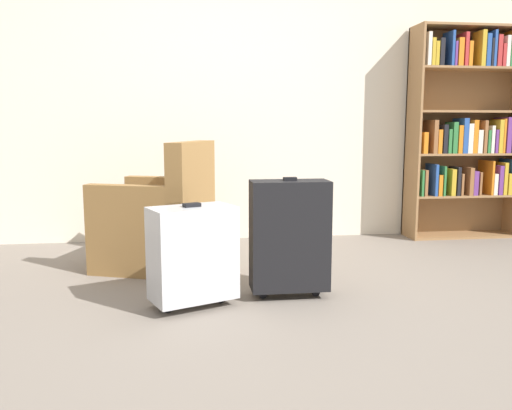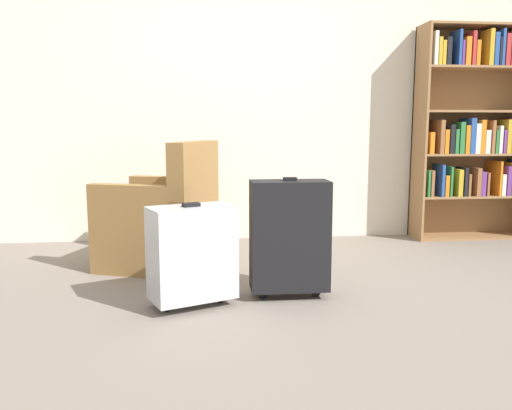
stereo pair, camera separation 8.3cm
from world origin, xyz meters
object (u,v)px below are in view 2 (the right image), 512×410
(armchair, at_px, (163,222))
(suitcase_silver, at_px, (192,253))
(bookshelf, at_px, (475,127))
(mug, at_px, (228,254))
(suitcase_black, at_px, (289,236))

(armchair, height_order, suitcase_silver, armchair)
(bookshelf, bearing_deg, armchair, -165.09)
(bookshelf, relative_size, armchair, 2.08)
(bookshelf, distance_m, armchair, 2.89)
(bookshelf, xyz_separation_m, mug, (-2.24, -0.63, -0.95))
(suitcase_black, bearing_deg, armchair, 134.35)
(suitcase_black, xyz_separation_m, suitcase_silver, (-0.57, -0.12, -0.06))
(bookshelf, distance_m, mug, 2.51)
(armchair, distance_m, mug, 0.55)
(bookshelf, height_order, suitcase_silver, bookshelf)
(bookshelf, height_order, suitcase_black, bookshelf)
(suitcase_black, height_order, suitcase_silver, suitcase_black)
(suitcase_black, distance_m, suitcase_silver, 0.58)
(bookshelf, relative_size, suitcase_silver, 3.18)
(bookshelf, xyz_separation_m, armchair, (-2.71, -0.72, -0.68))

